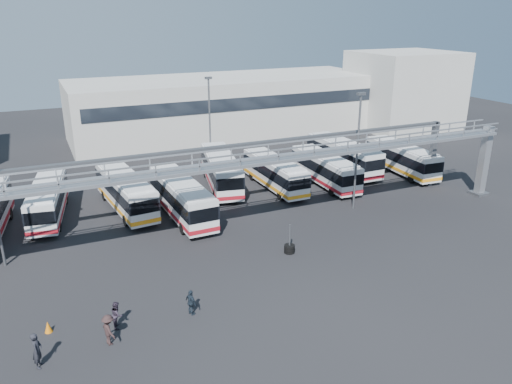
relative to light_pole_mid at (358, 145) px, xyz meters
name	(u,v)px	position (x,y,z in m)	size (l,w,h in m)	color
ground	(265,270)	(-12.00, -7.00, -5.73)	(140.00, 140.00, 0.00)	black
gantry	(231,169)	(-12.00, -1.13, -0.22)	(51.40, 5.15, 7.10)	#96999F
warehouse	(226,106)	(0.00, 31.00, -1.73)	(42.00, 14.00, 8.00)	#9E9E99
building_right	(404,90)	(26.00, 25.00, -0.23)	(14.00, 12.00, 11.00)	#B2B2AD
light_pole_mid	(358,145)	(0.00, 0.00, 0.00)	(0.70, 0.35, 10.21)	#4C4F54
light_pole_back	(210,120)	(-8.00, 15.00, 0.00)	(0.70, 0.35, 10.21)	#4C4F54
bus_2	(48,199)	(-24.65, 8.79, -4.04)	(3.94, 10.31, 3.06)	silver
bus_3	(125,191)	(-18.39, 7.87, -3.93)	(3.56, 10.90, 3.25)	silver
bus_4	(181,197)	(-14.39, 4.37, -3.91)	(2.87, 10.88, 3.28)	silver
bus_5	(221,169)	(-8.70, 10.08, -3.86)	(4.77, 11.39, 3.37)	silver
bus_6	(275,172)	(-4.01, 7.65, -4.05)	(2.38, 10.01, 3.04)	silver
bus_7	(325,168)	(1.08, 6.57, -4.03)	(2.64, 10.18, 3.07)	silver
bus_8	(343,155)	(5.27, 9.63, -3.88)	(2.69, 11.00, 3.33)	silver
bus_9	(402,158)	(10.61, 6.47, -4.01)	(2.98, 10.38, 3.11)	silver
pedestrian_a	(37,350)	(-26.27, -11.17, -4.78)	(0.69, 0.46, 1.90)	black
pedestrian_b	(117,314)	(-22.17, -9.42, -4.94)	(0.76, 0.59, 1.57)	#2B2330
pedestrian_c	(109,330)	(-22.82, -10.79, -4.86)	(1.12, 0.64, 1.73)	black
pedestrian_d	(191,303)	(-18.10, -9.96, -4.95)	(0.92, 0.38, 1.56)	#18222C
cone_right	(48,327)	(-25.71, -8.35, -5.40)	(0.41, 0.41, 0.65)	#D06C0B
tire_stack	(289,248)	(-9.28, -5.38, -5.35)	(0.78, 0.78, 2.22)	black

